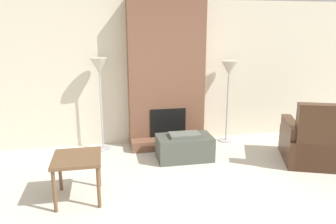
{
  "coord_description": "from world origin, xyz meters",
  "views": [
    {
      "loc": [
        -1.12,
        -2.95,
        2.11
      ],
      "look_at": [
        0.0,
        2.65,
        0.64
      ],
      "focal_mm": 35.0,
      "sensor_mm": 36.0,
      "label": 1
    }
  ],
  "objects_px": {
    "side_table": "(77,163)",
    "floor_lamp_left": "(99,73)",
    "floor_lamp_right": "(229,74)",
    "armchair": "(313,144)",
    "ottoman": "(184,147)"
  },
  "relations": [
    {
      "from": "side_table",
      "to": "floor_lamp_left",
      "type": "bearing_deg",
      "value": 79.76
    },
    {
      "from": "ottoman",
      "to": "armchair",
      "type": "xyz_separation_m",
      "value": [
        1.98,
        -0.54,
        0.1
      ]
    },
    {
      "from": "armchair",
      "to": "ottoman",
      "type": "bearing_deg",
      "value": 6.05
    },
    {
      "from": "side_table",
      "to": "floor_lamp_right",
      "type": "distance_m",
      "value": 3.25
    },
    {
      "from": "ottoman",
      "to": "side_table",
      "type": "height_order",
      "value": "side_table"
    },
    {
      "from": "floor_lamp_left",
      "to": "ottoman",
      "type": "bearing_deg",
      "value": -28.99
    },
    {
      "from": "ottoman",
      "to": "floor_lamp_left",
      "type": "relative_size",
      "value": 0.55
    },
    {
      "from": "ottoman",
      "to": "floor_lamp_left",
      "type": "distance_m",
      "value": 1.9
    },
    {
      "from": "ottoman",
      "to": "side_table",
      "type": "xyz_separation_m",
      "value": [
        -1.63,
        -1.0,
        0.28
      ]
    },
    {
      "from": "ottoman",
      "to": "floor_lamp_right",
      "type": "relative_size",
      "value": 0.59
    },
    {
      "from": "armchair",
      "to": "floor_lamp_left",
      "type": "height_order",
      "value": "floor_lamp_left"
    },
    {
      "from": "side_table",
      "to": "armchair",
      "type": "bearing_deg",
      "value": 7.23
    },
    {
      "from": "ottoman",
      "to": "floor_lamp_left",
      "type": "xyz_separation_m",
      "value": [
        -1.32,
        0.73,
        1.16
      ]
    },
    {
      "from": "armchair",
      "to": "side_table",
      "type": "height_order",
      "value": "armchair"
    },
    {
      "from": "side_table",
      "to": "floor_lamp_left",
      "type": "distance_m",
      "value": 1.96
    }
  ]
}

